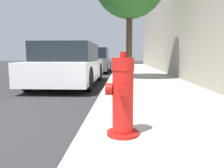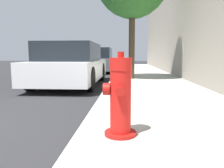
% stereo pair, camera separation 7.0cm
% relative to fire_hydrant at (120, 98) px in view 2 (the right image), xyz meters
% --- Properties ---
extents(sidewalk_slab, '(2.62, 40.00, 0.13)m').
position_rel_fire_hydrant_xyz_m(sidewalk_slab, '(0.82, -0.02, -0.47)').
color(sidewalk_slab, '#A8A59E').
rests_on(sidewalk_slab, ground_plane).
extents(fire_hydrant, '(0.35, 0.34, 0.88)m').
position_rel_fire_hydrant_xyz_m(fire_hydrant, '(0.00, 0.00, 0.00)').
color(fire_hydrant, '#A91511').
rests_on(fire_hydrant, sidewalk_slab).
extents(parked_car_near, '(1.87, 4.41, 1.38)m').
position_rel_fire_hydrant_xyz_m(parked_car_near, '(-1.75, 4.90, 0.14)').
color(parked_car_near, silver).
rests_on(parked_car_near, ground_plane).
extents(parked_car_mid, '(1.74, 3.83, 1.43)m').
position_rel_fire_hydrant_xyz_m(parked_car_mid, '(-1.63, 10.66, 0.15)').
color(parked_car_mid, '#4C5156').
rests_on(parked_car_mid, ground_plane).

